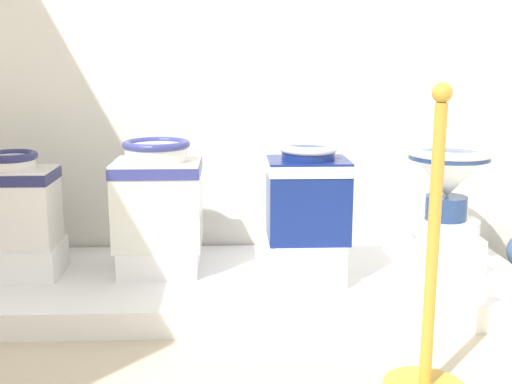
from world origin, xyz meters
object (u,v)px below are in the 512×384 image
Objects in this scene: plinth_block_rightmost at (307,258)px; stanchion_post_near_right at (429,312)px; plinth_block_slender_white at (160,257)px; plinth_block_central_ornate at (18,259)px; antique_toilet_squat_floral at (448,179)px; antique_toilet_rightmost at (308,191)px; antique_toilet_slender_white at (158,192)px; antique_toilet_central_ornate at (13,198)px; plinth_block_squat_floral at (443,249)px.

stanchion_post_near_right is (0.30, -0.84, 0.08)m from plinth_block_rightmost.
plinth_block_slender_white is at bearing 135.45° from stanchion_post_near_right.
antique_toilet_squat_floral is (2.01, 0.04, 0.35)m from plinth_block_central_ornate.
plinth_block_rightmost is at bearing 0.00° from antique_toilet_rightmost.
antique_toilet_rightmost is 0.42× the size of stanchion_post_near_right.
antique_toilet_squat_floral is (1.36, -0.00, 0.37)m from plinth_block_slender_white.
antique_toilet_central_ornate is at bearing -176.14° from antique_toilet_slender_white.
antique_toilet_rightmost is at bearing -10.38° from plinth_block_slender_white.
antique_toilet_central_ornate is 1.23× the size of plinth_block_squat_floral.
antique_toilet_slender_white is at bearing 3.86° from antique_toilet_central_ornate.
plinth_block_squat_floral is at bearing -0.01° from antique_toilet_slender_white.
plinth_block_squat_floral is (2.01, 0.04, 0.01)m from plinth_block_central_ornate.
plinth_block_slender_white is at bearing 90.00° from antique_toilet_slender_white.
plinth_block_central_ornate is 2.04m from antique_toilet_squat_floral.
antique_toilet_rightmost reaches higher than antique_toilet_squat_floral.
antique_toilet_slender_white is (0.00, -0.00, 0.31)m from plinth_block_slender_white.
stanchion_post_near_right reaches higher than antique_toilet_rightmost.
plinth_block_central_ornate is 0.72m from antique_toilet_slender_white.
plinth_block_central_ornate is at bearing 176.51° from antique_toilet_rightmost.
plinth_block_rightmost is at bearing -169.59° from plinth_block_squat_floral.
antique_toilet_squat_floral reaches higher than plinth_block_squat_floral.
antique_toilet_central_ornate is at bearing -176.14° from plinth_block_slender_white.
stanchion_post_near_right is (-0.38, -0.96, 0.09)m from plinth_block_squat_floral.
plinth_block_rightmost is at bearing -3.49° from plinth_block_central_ornate.
antique_toilet_slender_white reaches higher than plinth_block_slender_white.
antique_toilet_squat_floral is at bearing 68.55° from stanchion_post_near_right.
antique_toilet_central_ornate is 1.36m from plinth_block_rightmost.
antique_toilet_squat_floral is at bearing 1.24° from antique_toilet_central_ornate.
antique_toilet_squat_floral is 0.40× the size of stanchion_post_near_right.
antique_toilet_squat_floral is (0.68, 0.12, 0.02)m from antique_toilet_rightmost.
plinth_block_slender_white is 0.77m from antique_toilet_rightmost.
antique_toilet_rightmost is (0.68, -0.12, 0.03)m from antique_toilet_slender_white.
antique_toilet_slender_white is 1.42× the size of plinth_block_squat_floral.
antique_toilet_rightmost reaches higher than plinth_block_squat_floral.
antique_toilet_slender_white reaches higher than antique_toilet_rightmost.
plinth_block_slender_white is at bearing 179.99° from plinth_block_squat_floral.
antique_toilet_central_ornate is 1.19× the size of plinth_block_slender_white.
plinth_block_squat_floral is 0.34× the size of stanchion_post_near_right.
antique_toilet_rightmost is 1.25× the size of plinth_block_squat_floral.
stanchion_post_near_right reaches higher than antique_toilet_central_ornate.
antique_toilet_rightmost is at bearing -10.38° from antique_toilet_slender_white.
antique_toilet_central_ornate is 2.02m from plinth_block_squat_floral.
antique_toilet_squat_floral is (0.68, 0.12, 0.34)m from plinth_block_rightmost.
plinth_block_central_ornate is at bearing -176.14° from antique_toilet_slender_white.
antique_toilet_central_ornate is 0.42× the size of stanchion_post_near_right.
plinth_block_slender_white is 0.83× the size of antique_toilet_rightmost.
antique_toilet_central_ornate is 1.33m from antique_toilet_rightmost.
plinth_block_slender_white is 0.31m from antique_toilet_slender_white.
plinth_block_central_ornate is 1.33m from plinth_block_rightmost.
stanchion_post_near_right is at bearing -44.55° from antique_toilet_slender_white.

